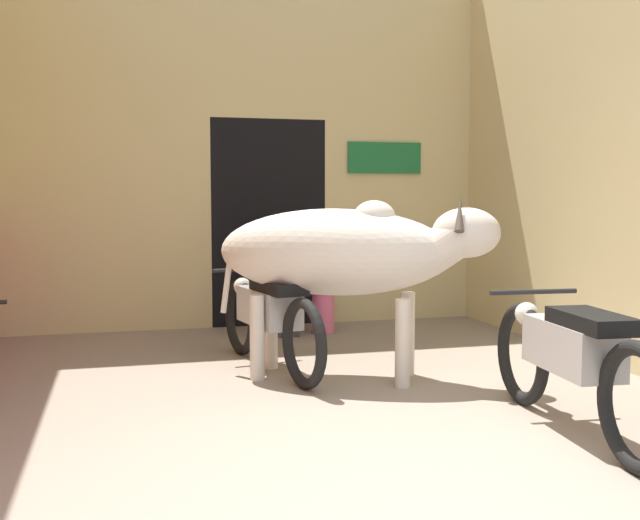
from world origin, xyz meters
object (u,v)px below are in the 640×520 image
object	(u,v)px
motorcycle_near	(572,358)
motorcycle_far	(269,315)
cow	(345,253)
shopkeeper_seated	(279,272)
plastic_stool	(323,308)

from	to	relation	value
motorcycle_near	motorcycle_far	distance (m)	2.43
cow	motorcycle_far	distance (m)	0.82
cow	motorcycle_near	xyz separation A→B (m)	(0.87, -1.61, -0.50)
motorcycle_near	shopkeeper_seated	xyz separation A→B (m)	(-0.99, 3.46, 0.18)
cow	shopkeeper_seated	world-z (taller)	cow
motorcycle_far	shopkeeper_seated	world-z (taller)	shopkeeper_seated
shopkeeper_seated	motorcycle_far	bearing A→B (deg)	-104.83
motorcycle_far	shopkeeper_seated	size ratio (longest dim) A/B	1.62
cow	plastic_stool	bearing A→B (deg)	79.99
cow	motorcycle_near	size ratio (longest dim) A/B	1.08
plastic_stool	motorcycle_near	bearing A→B (deg)	-81.13
motorcycle_near	shopkeeper_seated	bearing A→B (deg)	105.91
cow	motorcycle_far	xyz separation A→B (m)	(-0.50, 0.40, -0.51)
motorcycle_far	motorcycle_near	bearing A→B (deg)	-55.70
shopkeeper_seated	cow	bearing A→B (deg)	-86.32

